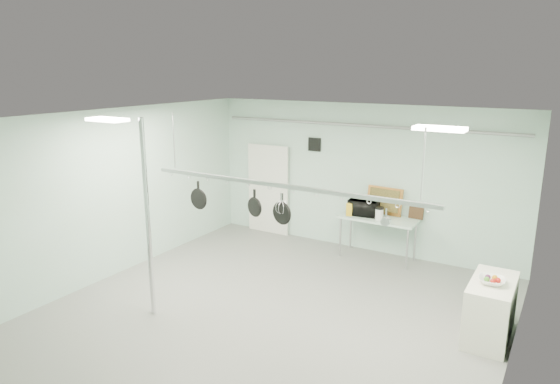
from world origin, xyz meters
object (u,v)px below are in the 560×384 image
Objects in this scene: chrome_pole at (148,220)px; fruit_bowl at (492,281)px; side_cabinet at (490,310)px; pot_rack at (281,184)px; coffee_canister at (379,214)px; prep_table at (378,221)px; microwave at (364,207)px; skillet_right at (282,209)px; skillet_mid at (255,202)px; skillet_left at (198,195)px.

chrome_pole is 8.55× the size of fruit_bowl.
pot_rack is at bearing -159.55° from side_cabinet.
coffee_canister is (2.37, 4.05, -0.58)m from chrome_pole.
pot_rack reaches higher than fruit_bowl.
microwave is (-0.33, 0.00, 0.24)m from prep_table.
pot_rack reaches higher than side_cabinet.
coffee_canister is 3.28m from skillet_right.
microwave is at bearing 158.79° from coffee_canister.
skillet_mid is (-0.95, -3.15, 0.86)m from coffee_canister.
skillet_right is at bearing 5.18° from skillet_left.
prep_table is 0.25m from coffee_canister.
fruit_bowl is (2.54, -2.30, 0.11)m from prep_table.
skillet_right is at bearing 83.43° from microwave.
skillet_right reaches higher than side_cabinet.
pot_rack is 11.39× the size of skillet_mid.
skillet_left and skillet_mid have the same top height.
microwave is at bearing 141.25° from fruit_bowl.
skillet_right is (-0.38, -3.30, 1.01)m from prep_table.
skillet_left is 1.13m from skillet_mid.
prep_table is 3.28× the size of skillet_left.
pot_rack reaches higher than prep_table.
chrome_pole reaches higher than side_cabinet.
chrome_pole is 7.59× the size of skillet_mid.
skillet_right is (1.63, 0.00, 0.00)m from skillet_left.
pot_rack is at bearing 5.18° from skillet_left.
pot_rack is 0.60m from skillet_mid.
prep_table is at bearing 139.21° from side_cabinet.
chrome_pole reaches higher than skillet_right.
microwave is at bearing 142.60° from side_cabinet.
chrome_pole reaches higher than coffee_canister.
skillet_mid is at bearing 32.36° from chrome_pole.
prep_table is 1.33× the size of side_cabinet.
chrome_pole is at bearing -118.71° from prep_table.
chrome_pole is at bearing 59.23° from microwave.
pot_rack is at bearing 83.13° from microwave.
pot_rack is 0.39m from skillet_right.
pot_rack reaches higher than skillet_left.
microwave is 3.39m from skillet_right.
skillet_mid is (1.42, 0.90, 0.27)m from chrome_pole.
fruit_bowl is 4.74m from skillet_left.
microwave is at bearing 97.72° from skillet_mid.
skillet_right is at bearing -161.10° from fruit_bowl.
skillet_right reaches higher than prep_table.
chrome_pole is 5.37m from side_cabinet.
fruit_bowl is at bearing 31.35° from skillet_right.
prep_table is 3.39m from side_cabinet.
skillet_mid is at bearing 180.00° from pot_rack.
microwave is 1.24× the size of skillet_left.
skillet_right is (0.50, 0.00, -0.03)m from skillet_mid.
side_cabinet is (4.85, 2.00, -1.15)m from chrome_pole.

